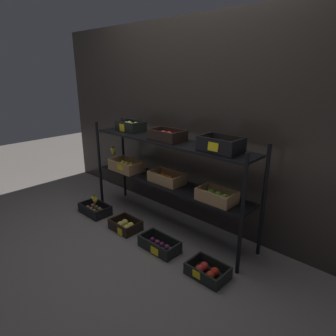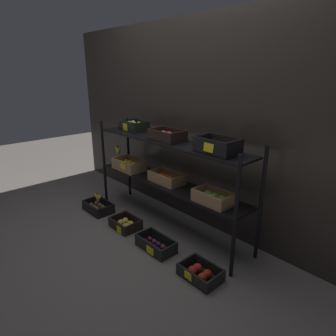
% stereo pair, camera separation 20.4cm
% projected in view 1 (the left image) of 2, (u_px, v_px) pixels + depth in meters
% --- Properties ---
extents(ground_plane, '(10.00, 10.00, 0.00)m').
position_uv_depth(ground_plane, '(168.00, 225.00, 3.11)').
color(ground_plane, '#605B56').
extents(storefront_wall, '(4.28, 0.12, 2.06)m').
position_uv_depth(storefront_wall, '(193.00, 124.00, 3.05)').
color(storefront_wall, '#2D2823').
rests_on(storefront_wall, ground_plane).
extents(display_rack, '(2.00, 0.39, 1.05)m').
position_uv_depth(display_rack, '(168.00, 162.00, 2.88)').
color(display_rack, black).
rests_on(display_rack, ground_plane).
extents(crate_ground_kiwi, '(0.36, 0.23, 0.11)m').
position_uv_depth(crate_ground_kiwi, '(95.00, 210.00, 3.35)').
color(crate_ground_kiwi, black).
rests_on(crate_ground_kiwi, ground_plane).
extents(crate_ground_apple_gold, '(0.30, 0.23, 0.11)m').
position_uv_depth(crate_ground_apple_gold, '(126.00, 226.00, 3.01)').
color(crate_ground_apple_gold, black).
rests_on(crate_ground_apple_gold, ground_plane).
extents(crate_ground_plum, '(0.38, 0.21, 0.11)m').
position_uv_depth(crate_ground_plum, '(159.00, 245.00, 2.68)').
color(crate_ground_plum, black).
rests_on(crate_ground_plum, ground_plane).
extents(crate_ground_apple_red, '(0.32, 0.23, 0.10)m').
position_uv_depth(crate_ground_apple_red, '(207.00, 271.00, 2.33)').
color(crate_ground_apple_red, black).
rests_on(crate_ground_apple_red, ground_plane).
extents(banana_bunch_loose, '(0.15, 0.04, 0.13)m').
position_uv_depth(banana_bunch_loose, '(95.00, 200.00, 3.31)').
color(banana_bunch_loose, brown).
rests_on(banana_bunch_loose, crate_ground_kiwi).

